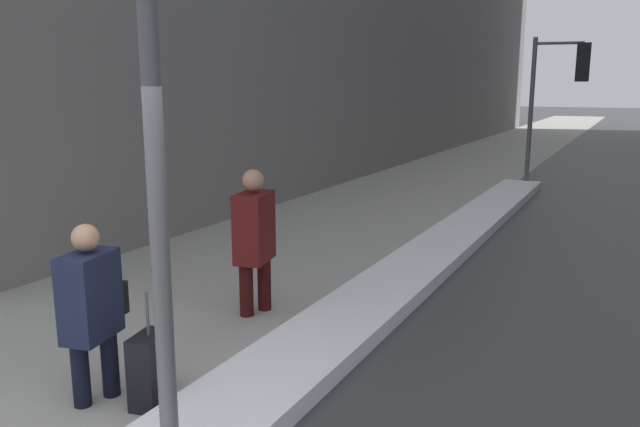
{
  "coord_description": "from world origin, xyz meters",
  "views": [
    {
      "loc": [
        2.84,
        -2.29,
        2.5
      ],
      "look_at": [
        -0.4,
        4.0,
        1.05
      ],
      "focal_mm": 35.0,
      "sensor_mm": 36.0,
      "label": 1
    }
  ],
  "objects_px": {
    "rolling_suitcase": "(151,370)",
    "traffic_light_near": "(563,80)",
    "lamp_post": "(147,10)",
    "pedestrian_nearside": "(92,305)",
    "pedestrian_in_glasses": "(254,235)"
  },
  "relations": [
    {
      "from": "rolling_suitcase",
      "to": "traffic_light_near",
      "type": "bearing_deg",
      "value": 161.97
    },
    {
      "from": "lamp_post",
      "to": "traffic_light_near",
      "type": "xyz_separation_m",
      "value": [
        0.78,
        13.43,
        -0.29
      ]
    },
    {
      "from": "pedestrian_nearside",
      "to": "pedestrian_in_glasses",
      "type": "distance_m",
      "value": 2.25
    },
    {
      "from": "pedestrian_nearside",
      "to": "lamp_post",
      "type": "bearing_deg",
      "value": 56.89
    },
    {
      "from": "lamp_post",
      "to": "pedestrian_nearside",
      "type": "height_order",
      "value": "lamp_post"
    },
    {
      "from": "traffic_light_near",
      "to": "pedestrian_in_glasses",
      "type": "distance_m",
      "value": 11.03
    },
    {
      "from": "traffic_light_near",
      "to": "pedestrian_in_glasses",
      "type": "bearing_deg",
      "value": -109.34
    },
    {
      "from": "pedestrian_in_glasses",
      "to": "rolling_suitcase",
      "type": "distance_m",
      "value": 2.24
    },
    {
      "from": "rolling_suitcase",
      "to": "pedestrian_nearside",
      "type": "bearing_deg",
      "value": -84.74
    },
    {
      "from": "lamp_post",
      "to": "rolling_suitcase",
      "type": "distance_m",
      "value": 2.77
    },
    {
      "from": "traffic_light_near",
      "to": "pedestrian_in_glasses",
      "type": "relative_size",
      "value": 2.25
    },
    {
      "from": "pedestrian_nearside",
      "to": "rolling_suitcase",
      "type": "relative_size",
      "value": 1.55
    },
    {
      "from": "pedestrian_in_glasses",
      "to": "rolling_suitcase",
      "type": "height_order",
      "value": "pedestrian_in_glasses"
    },
    {
      "from": "pedestrian_nearside",
      "to": "pedestrian_in_glasses",
      "type": "height_order",
      "value": "pedestrian_in_glasses"
    },
    {
      "from": "rolling_suitcase",
      "to": "lamp_post",
      "type": "bearing_deg",
      "value": 38.23
    }
  ]
}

